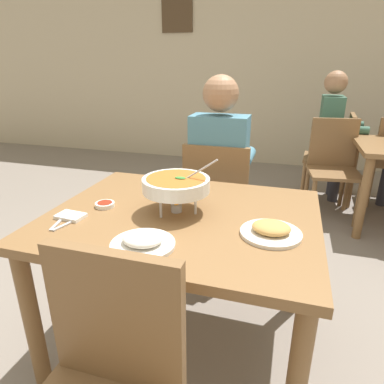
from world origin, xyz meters
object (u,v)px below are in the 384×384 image
(curry_bowl, at_px, (176,185))
(chair_diner_main, at_px, (218,199))
(dining_table_main, at_px, (183,235))
(diner_main, at_px, (220,164))
(rice_plate, at_px, (143,242))
(chair_bg_left, at_px, (336,152))
(chair_bg_right, at_px, (333,162))
(patron_bg_left, at_px, (333,129))
(appetizer_plate, at_px, (271,230))
(sauce_dish, at_px, (105,204))

(curry_bowl, bearing_deg, chair_diner_main, 87.42)
(dining_table_main, distance_m, diner_main, 0.80)
(dining_table_main, xyz_separation_m, rice_plate, (-0.05, -0.32, 0.13))
(chair_diner_main, xyz_separation_m, chair_bg_left, (0.90, 1.62, 0.00))
(chair_diner_main, xyz_separation_m, diner_main, (0.00, 0.03, 0.24))
(chair_bg_right, xyz_separation_m, patron_bg_left, (0.01, 0.44, 0.24))
(rice_plate, relative_size, patron_bg_left, 0.18)
(dining_table_main, distance_m, chair_bg_left, 2.55)
(patron_bg_left, bearing_deg, appetizer_plate, -100.03)
(sauce_dish, xyz_separation_m, patron_bg_left, (1.21, 2.44, -0.00))
(chair_bg_left, bearing_deg, chair_bg_right, -99.01)
(chair_diner_main, distance_m, chair_bg_left, 1.85)
(chair_bg_left, bearing_deg, appetizer_plate, -101.44)
(chair_diner_main, relative_size, chair_bg_right, 1.00)
(diner_main, distance_m, curry_bowl, 0.79)
(diner_main, bearing_deg, sauce_dish, -114.53)
(chair_diner_main, relative_size, diner_main, 0.69)
(chair_diner_main, height_order, appetizer_plate, chair_diner_main)
(dining_table_main, distance_m, chair_diner_main, 0.77)
(curry_bowl, xyz_separation_m, sauce_dish, (-0.34, -0.04, -0.12))
(dining_table_main, height_order, chair_bg_right, chair_bg_right)
(rice_plate, height_order, sauce_dish, rice_plate)
(sauce_dish, height_order, patron_bg_left, patron_bg_left)
(chair_bg_left, bearing_deg, rice_plate, -109.31)
(dining_table_main, height_order, appetizer_plate, appetizer_plate)
(chair_diner_main, height_order, diner_main, diner_main)
(dining_table_main, bearing_deg, appetizer_plate, -13.07)
(rice_plate, xyz_separation_m, patron_bg_left, (0.89, 2.73, -0.01))
(diner_main, distance_m, sauce_dish, 0.90)
(dining_table_main, xyz_separation_m, curry_bowl, (-0.03, 0.02, 0.23))
(chair_bg_left, bearing_deg, dining_table_main, -110.60)
(sauce_dish, bearing_deg, patron_bg_left, 63.54)
(curry_bowl, distance_m, patron_bg_left, 2.55)
(diner_main, distance_m, chair_bg_right, 1.46)
(sauce_dish, bearing_deg, chair_bg_right, 58.85)
(chair_diner_main, relative_size, curry_bowl, 2.71)
(diner_main, relative_size, rice_plate, 5.46)
(curry_bowl, height_order, rice_plate, curry_bowl)
(dining_table_main, bearing_deg, curry_bowl, 154.28)
(dining_table_main, distance_m, appetizer_plate, 0.42)
(curry_bowl, height_order, appetizer_plate, curry_bowl)
(dining_table_main, bearing_deg, rice_plate, -98.95)
(curry_bowl, height_order, chair_bg_right, curry_bowl)
(chair_diner_main, xyz_separation_m, sauce_dish, (-0.38, -0.79, 0.24))
(rice_plate, bearing_deg, patron_bg_left, 71.97)
(appetizer_plate, distance_m, chair_bg_right, 2.12)
(diner_main, height_order, chair_bg_left, diner_main)
(dining_table_main, relative_size, rice_plate, 4.96)
(chair_diner_main, distance_m, appetizer_plate, 0.97)
(dining_table_main, bearing_deg, chair_bg_left, 69.40)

